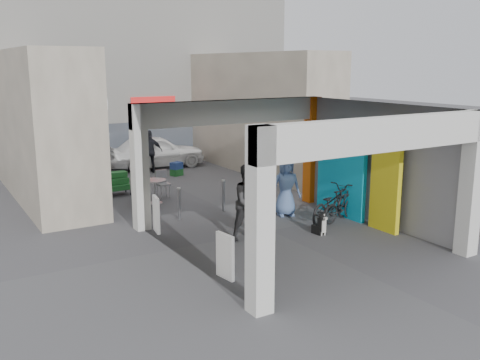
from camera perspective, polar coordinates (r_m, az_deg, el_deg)
ground at (r=14.95m, az=3.28°, el=-5.41°), size 90.00×90.00×0.00m
arcade_canopy at (r=14.09m, az=7.10°, el=3.05°), size 6.40×6.45×6.40m
far_building at (r=26.97m, az=-13.98°, el=10.75°), size 18.00×4.08×8.00m
plaza_bldg_left at (r=19.66m, az=-20.59°, el=5.54°), size 2.00×9.00×5.00m
plaza_bldg_right at (r=23.08m, az=2.04°, el=7.19°), size 2.00×9.00×5.00m
bollard_left at (r=15.98m, az=-6.51°, el=-2.54°), size 0.09×0.09×0.95m
bollard_center at (r=16.76m, az=-1.79°, el=-1.70°), size 0.09×0.09×0.99m
bollard_right at (r=17.48m, az=3.19°, el=-1.24°), size 0.09×0.09×0.92m
advert_board_near at (r=11.58m, az=-1.58°, el=-8.09°), size 0.16×0.56×1.00m
advert_board_far at (r=14.86m, az=-8.90°, el=-3.62°), size 0.18×0.56×1.00m
cafe_set at (r=18.18m, az=-9.77°, el=-1.26°), size 1.59×1.28×0.96m
produce_stand at (r=19.32m, az=-13.28°, el=-0.68°), size 1.22×0.66×0.80m
crate_stack at (r=22.32m, az=-6.79°, el=1.18°), size 0.54×0.48×0.56m
border_collie at (r=14.69m, az=8.59°, el=-4.80°), size 0.24×0.47×0.65m
man_with_dog at (r=13.90m, az=2.21°, el=-2.70°), size 0.74×0.54×1.89m
man_back_turned at (r=13.97m, az=1.00°, el=-2.38°), size 0.99×0.78×2.01m
man_elderly at (r=16.25m, az=4.93°, el=-0.71°), size 1.01×0.80×1.80m
man_crates at (r=22.97m, az=-9.59°, el=3.01°), size 1.14×0.67×1.82m
bicycle_front at (r=15.78m, az=9.74°, el=-2.58°), size 2.18×1.37×1.08m
bicycle_rear at (r=15.98m, az=10.74°, el=-2.68°), size 1.64×0.81×0.95m
white_van at (r=24.16m, az=-8.98°, el=3.05°), size 4.39×1.99×1.46m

